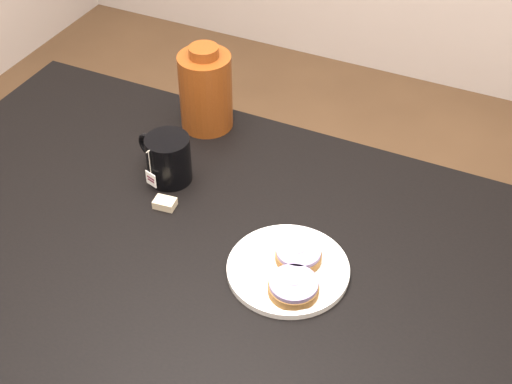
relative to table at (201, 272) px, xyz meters
The scene contains 7 objects.
table is the anchor object (origin of this frame).
plate 0.21m from the table, ahead, with size 0.23×0.23×0.02m.
bagel_back 0.23m from the table, ahead, with size 0.10×0.10×0.03m.
bagel_front 0.25m from the table, 11.50° to the right, with size 0.13×0.13×0.03m.
mug 0.26m from the table, 135.44° to the left, with size 0.15×0.12×0.11m.
teabag_pouch 0.16m from the table, 150.00° to the left, with size 0.04×0.03×0.02m, color #C6B793.
bagel_package 0.45m from the table, 115.53° to the left, with size 0.13×0.13×0.21m.
Camera 1 is at (0.53, -0.86, 1.76)m, focal length 50.00 mm.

